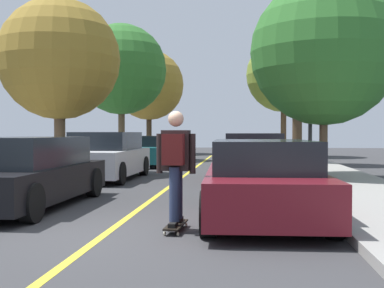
{
  "coord_description": "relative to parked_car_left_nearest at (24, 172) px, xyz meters",
  "views": [
    {
      "loc": [
        1.93,
        -6.88,
        1.44
      ],
      "look_at": [
        0.29,
        9.0,
        1.07
      ],
      "focal_mm": 45.92,
      "sensor_mm": 36.0,
      "label": 1
    }
  ],
  "objects": [
    {
      "name": "ground",
      "position": [
        2.26,
        -2.19,
        -0.67
      ],
      "size": [
        80.0,
        80.0,
        0.0
      ],
      "primitive_type": "plane",
      "color": "#353538"
    },
    {
      "name": "center_line",
      "position": [
        2.26,
        1.81,
        -0.66
      ],
      "size": [
        0.12,
        39.2,
        0.01
      ],
      "primitive_type": "cube",
      "color": "gold",
      "rests_on": "ground"
    },
    {
      "name": "street_tree_right_far",
      "position": [
        6.6,
        20.39,
        4.17
      ],
      "size": [
        4.41,
        4.41,
        6.92
      ],
      "color": "#4C3823",
      "rests_on": "sidewalk_right"
    },
    {
      "name": "street_tree_left_far",
      "position": [
        -2.08,
        23.45,
        3.95
      ],
      "size": [
        4.68,
        4.68,
        6.83
      ],
      "color": "#3D2D1E",
      "rests_on": "sidewalk_left"
    },
    {
      "name": "parked_car_left_nearest",
      "position": [
        0.0,
        0.0,
        0.0
      ],
      "size": [
        1.97,
        4.63,
        1.35
      ],
      "color": "black",
      "rests_on": "ground"
    },
    {
      "name": "street_tree_right_near",
      "position": [
        6.6,
        13.05,
        4.43
      ],
      "size": [
        3.15,
        3.15,
        6.6
      ],
      "color": "#3D2D1E",
      "rests_on": "sidewalk_right"
    },
    {
      "name": "parked_car_right_nearest",
      "position": [
        4.52,
        -0.74,
        -0.02
      ],
      "size": [
        2.04,
        4.64,
        1.31
      ],
      "color": "maroon",
      "rests_on": "ground"
    },
    {
      "name": "streetlamp",
      "position": [
        6.27,
        6.41,
        2.28
      ],
      "size": [
        0.36,
        0.24,
        4.84
      ],
      "color": "#38383D",
      "rests_on": "sidewalk_right"
    },
    {
      "name": "street_tree_left_near",
      "position": [
        -2.08,
        15.92,
        4.04
      ],
      "size": [
        4.69,
        4.69,
        6.92
      ],
      "color": "brown",
      "rests_on": "sidewalk_left"
    },
    {
      "name": "skateboarder",
      "position": [
        3.23,
        -2.03,
        0.37
      ],
      "size": [
        0.58,
        0.7,
        1.65
      ],
      "color": "black",
      "rests_on": "skateboard"
    },
    {
      "name": "street_tree_left_nearest",
      "position": [
        -2.08,
        7.26,
        3.28
      ],
      "size": [
        4.16,
        4.16,
        5.9
      ],
      "color": "brown",
      "rests_on": "sidewalk_left"
    },
    {
      "name": "parked_car_left_near",
      "position": [
        0.0,
        5.64,
        0.03
      ],
      "size": [
        2.01,
        4.51,
        1.45
      ],
      "color": "#B7B7BC",
      "rests_on": "ground"
    },
    {
      "name": "street_tree_right_nearest",
      "position": [
        6.6,
        5.92,
        3.16
      ],
      "size": [
        4.37,
        4.37,
        5.88
      ],
      "color": "brown",
      "rests_on": "sidewalk_right"
    },
    {
      "name": "parked_car_right_near",
      "position": [
        4.52,
        5.52,
        0.02
      ],
      "size": [
        1.9,
        4.56,
        1.42
      ],
      "color": "maroon",
      "rests_on": "ground"
    },
    {
      "name": "parked_car_left_far",
      "position": [
        -0.0,
        11.73,
        -0.02
      ],
      "size": [
        1.95,
        4.23,
        1.3
      ],
      "color": "#196066",
      "rests_on": "ground"
    },
    {
      "name": "skateboard",
      "position": [
        3.23,
        -2.0,
        -0.58
      ],
      "size": [
        0.27,
        0.85,
        0.1
      ],
      "color": "black",
      "rests_on": "ground"
    }
  ]
}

